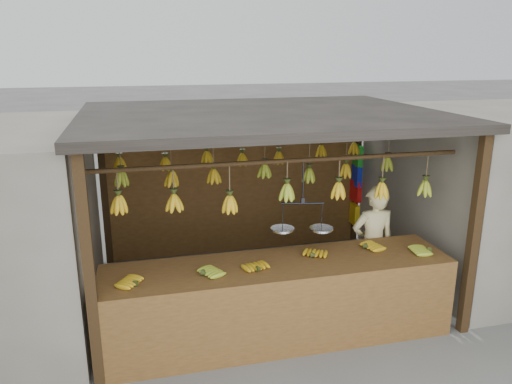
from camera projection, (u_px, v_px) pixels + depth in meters
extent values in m
plane|color=#5B5B57|center=(261.00, 291.00, 6.69)|extent=(80.00, 80.00, 0.00)
cube|color=black|center=(89.00, 276.00, 4.51)|extent=(0.10, 0.10, 2.30)
cube|color=black|center=(474.00, 237.00, 5.43)|extent=(0.10, 0.10, 2.30)
cube|color=black|center=(104.00, 189.00, 7.31)|extent=(0.10, 0.10, 2.30)
cube|color=black|center=(356.00, 173.00, 8.23)|extent=(0.10, 0.10, 2.30)
cube|color=black|center=(262.00, 115.00, 6.04)|extent=(4.30, 3.30, 0.10)
cylinder|color=black|center=(286.00, 161.00, 5.20)|extent=(4.00, 0.05, 0.05)
cylinder|color=black|center=(262.00, 144.00, 6.13)|extent=(4.00, 0.05, 0.05)
cylinder|color=black|center=(244.00, 131.00, 7.07)|extent=(4.00, 0.05, 0.05)
cube|color=brown|center=(238.00, 196.00, 7.84)|extent=(4.00, 0.06, 1.80)
cube|color=slate|center=(503.00, 191.00, 7.20)|extent=(3.00, 3.00, 2.30)
cube|color=brown|center=(279.00, 266.00, 5.40)|extent=(3.80, 0.85, 0.08)
cube|color=brown|center=(290.00, 320.00, 5.12)|extent=(3.80, 0.04, 0.90)
cube|color=black|center=(109.00, 344.00, 4.76)|extent=(0.07, 0.07, 0.82)
cube|color=black|center=(442.00, 300.00, 5.60)|extent=(0.07, 0.07, 0.82)
cube|color=black|center=(111.00, 307.00, 5.46)|extent=(0.07, 0.07, 0.82)
cube|color=black|center=(407.00, 272.00, 6.29)|extent=(0.07, 0.07, 0.82)
ellipsoid|color=gold|center=(137.00, 283.00, 4.85)|extent=(0.30, 0.28, 0.06)
ellipsoid|color=#92A523|center=(204.00, 274.00, 5.05)|extent=(0.30, 0.27, 0.06)
ellipsoid|color=gold|center=(260.00, 269.00, 5.16)|extent=(0.23, 0.28, 0.06)
ellipsoid|color=gold|center=(314.00, 256.00, 5.49)|extent=(0.28, 0.30, 0.06)
ellipsoid|color=gold|center=(367.00, 248.00, 5.73)|extent=(0.28, 0.24, 0.06)
ellipsoid|color=#92A523|center=(428.00, 250.00, 5.66)|extent=(0.26, 0.20, 0.06)
ellipsoid|color=gold|center=(119.00, 205.00, 4.91)|extent=(0.16, 0.16, 0.28)
ellipsoid|color=gold|center=(174.00, 203.00, 5.08)|extent=(0.16, 0.16, 0.28)
ellipsoid|color=gold|center=(230.00, 204.00, 5.17)|extent=(0.16, 0.16, 0.28)
ellipsoid|color=#92A523|center=(287.00, 192.00, 5.26)|extent=(0.16, 0.16, 0.28)
ellipsoid|color=gold|center=(338.00, 190.00, 5.46)|extent=(0.16, 0.16, 0.28)
ellipsoid|color=gold|center=(381.00, 190.00, 5.52)|extent=(0.16, 0.16, 0.28)
ellipsoid|color=#92A523|center=(425.00, 188.00, 5.72)|extent=(0.16, 0.16, 0.28)
ellipsoid|color=#92A523|center=(122.00, 178.00, 5.80)|extent=(0.16, 0.16, 0.28)
ellipsoid|color=gold|center=(172.00, 179.00, 5.93)|extent=(0.16, 0.16, 0.28)
ellipsoid|color=gold|center=(214.00, 176.00, 6.14)|extent=(0.16, 0.16, 0.28)
ellipsoid|color=#92A523|center=(265.00, 170.00, 6.26)|extent=(0.16, 0.16, 0.28)
ellipsoid|color=#92A523|center=(309.00, 175.00, 6.37)|extent=(0.16, 0.16, 0.28)
ellipsoid|color=gold|center=(346.00, 171.00, 6.54)|extent=(0.16, 0.16, 0.28)
ellipsoid|color=#92A523|center=(387.00, 164.00, 6.58)|extent=(0.16, 0.16, 0.28)
ellipsoid|color=gold|center=(120.00, 164.00, 6.75)|extent=(0.16, 0.16, 0.28)
ellipsoid|color=gold|center=(165.00, 164.00, 6.91)|extent=(0.16, 0.16, 0.28)
ellipsoid|color=gold|center=(207.00, 158.00, 7.01)|extent=(0.16, 0.16, 0.28)
ellipsoid|color=gold|center=(242.00, 159.00, 7.18)|extent=(0.16, 0.16, 0.28)
ellipsoid|color=gold|center=(279.00, 158.00, 7.35)|extent=(0.16, 0.16, 0.28)
ellipsoid|color=gold|center=(321.00, 151.00, 7.43)|extent=(0.16, 0.16, 0.28)
ellipsoid|color=gold|center=(354.00, 148.00, 7.55)|extent=(0.16, 0.16, 0.28)
cylinder|color=black|center=(303.00, 182.00, 5.31)|extent=(0.02, 0.02, 0.48)
cylinder|color=black|center=(303.00, 203.00, 5.38)|extent=(0.46, 0.13, 0.02)
cylinder|color=silver|center=(282.00, 229.00, 5.46)|extent=(0.25, 0.25, 0.02)
cylinder|color=silver|center=(321.00, 229.00, 5.47)|extent=(0.25, 0.25, 0.02)
imported|color=beige|center=(372.00, 245.00, 6.23)|extent=(0.57, 0.38, 1.53)
cube|color=#199926|center=(358.00, 155.00, 7.99)|extent=(0.08, 0.26, 0.34)
cube|color=#1426BF|center=(356.00, 175.00, 8.08)|extent=(0.08, 0.26, 0.34)
cube|color=red|center=(356.00, 191.00, 8.15)|extent=(0.08, 0.26, 0.34)
cube|color=yellow|center=(354.00, 214.00, 8.26)|extent=(0.08, 0.26, 0.34)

